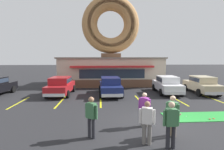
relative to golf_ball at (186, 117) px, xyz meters
name	(u,v)px	position (x,y,z in m)	size (l,w,h in m)	color
ground_plane	(156,126)	(-2.03, -1.03, -0.05)	(160.00, 160.00, 0.00)	#232326
donut_shop_building	(111,54)	(-3.43, 12.91, 3.69)	(12.30, 6.75, 10.96)	brown
putting_mat	(203,117)	(0.99, 0.05, -0.04)	(4.32, 1.58, 0.03)	green
mini_donut_near_left	(180,114)	(-0.13, 0.46, 0.00)	(0.13, 0.13, 0.04)	#D8667F
mini_donut_mid_left	(179,115)	(-0.30, 0.23, 0.00)	(0.13, 0.13, 0.04)	brown
mini_donut_mid_centre	(173,118)	(-0.79, -0.10, 0.00)	(0.13, 0.13, 0.04)	#A5724C
mini_donut_mid_right	(214,119)	(1.32, -0.38, 0.00)	(0.13, 0.13, 0.04)	#D17F47
mini_donut_far_left	(210,119)	(1.07, -0.43, 0.00)	(0.13, 0.13, 0.04)	#A5724C
golf_ball	(186,117)	(0.00, 0.00, 0.00)	(0.04, 0.04, 0.04)	white
car_navy	(110,85)	(-3.86, 6.21, 0.82)	(2.06, 4.60, 1.60)	navy
car_champagne	(202,84)	(4.69, 6.44, 0.82)	(2.20, 4.66, 1.60)	#BCAD89
car_white	(167,84)	(1.47, 6.69, 0.82)	(2.22, 4.67, 1.60)	silver
car_red	(61,85)	(-8.26, 6.59, 0.82)	(2.06, 4.60, 1.60)	maroon
pedestrian_blue_sweater_man	(171,123)	(-2.19, -3.16, 0.91)	(0.60, 0.25, 1.72)	#232328
pedestrian_hooded_kid	(91,115)	(-5.08, -2.14, 0.90)	(0.51, 0.41, 1.71)	#232328
pedestrian_leather_jacket_man	(147,121)	(-2.97, -2.81, 0.87)	(0.57, 0.35, 1.66)	slate
pedestrian_clipboard_woman	(172,114)	(-1.74, -2.19, 0.91)	(0.43, 0.47, 1.72)	#7F7056
pedestrian_beanie_man	(144,108)	(-2.63, -1.08, 0.86)	(0.51, 0.41, 1.64)	slate
trash_bin	(60,84)	(-9.18, 10.09, 0.45)	(0.57, 0.57, 0.97)	#232833
parking_stripe_far_left	(19,103)	(-10.71, 3.97, -0.05)	(0.12, 3.60, 0.01)	yellow
parking_stripe_left	(61,102)	(-7.71, 3.97, -0.05)	(0.12, 3.60, 0.01)	yellow
parking_stripe_mid_left	(101,101)	(-4.71, 3.97, -0.05)	(0.12, 3.60, 0.01)	yellow
parking_stripe_centre	(140,101)	(-1.71, 3.97, -0.05)	(0.12, 3.60, 0.01)	yellow
parking_stripe_mid_right	(178,100)	(1.29, 3.97, -0.05)	(0.12, 3.60, 0.01)	yellow
parking_stripe_right	(214,99)	(4.29, 3.97, -0.05)	(0.12, 3.60, 0.01)	yellow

